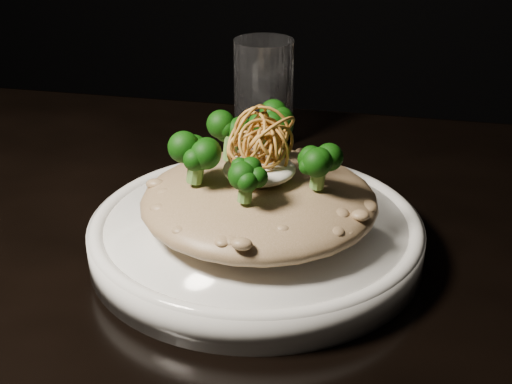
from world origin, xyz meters
TOP-DOWN VIEW (x-y plane):
  - table at (0.00, 0.00)m, footprint 1.10×0.80m
  - plate at (0.10, 0.05)m, footprint 0.27×0.27m
  - risotto at (0.10, 0.04)m, footprint 0.19×0.19m
  - broccoli at (0.10, 0.04)m, footprint 0.13×0.13m
  - cheese at (0.10, 0.04)m, footprint 0.06×0.06m
  - shallots at (0.10, 0.04)m, footprint 0.05×0.05m
  - drinking_glass at (0.06, 0.29)m, footprint 0.09×0.09m

SIDE VIEW (x-z plane):
  - table at x=0.00m, z-range 0.29..1.04m
  - plate at x=0.10m, z-range 0.75..0.78m
  - risotto at x=0.10m, z-range 0.78..0.82m
  - drinking_glass at x=0.06m, z-range 0.75..0.87m
  - cheese at x=0.10m, z-range 0.82..0.84m
  - broccoli at x=0.10m, z-range 0.82..0.87m
  - shallots at x=0.10m, z-range 0.84..0.87m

